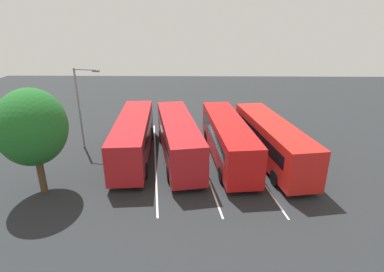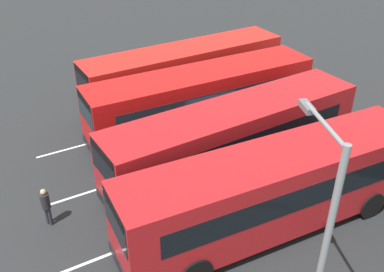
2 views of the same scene
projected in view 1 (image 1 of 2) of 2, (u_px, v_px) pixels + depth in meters
ground_plane at (201, 158)px, 24.40m from camera, size 75.33×75.33×0.00m
bus_far_left at (271, 140)px, 23.36m from camera, size 11.60×4.25×3.16m
bus_center_left at (228, 138)px, 23.72m from camera, size 11.57×3.69×3.16m
bus_center_right at (178, 137)px, 23.93m from camera, size 11.61×4.49×3.16m
bus_far_right at (134, 136)px, 24.15m from camera, size 11.53×3.34×3.16m
pedestrian at (178, 118)px, 31.38m from camera, size 0.45×0.45×1.59m
street_lamp at (81, 103)px, 25.11m from camera, size 0.63×2.23×6.78m
depot_tree at (32, 127)px, 18.13m from camera, size 4.44×4.00×6.72m
lane_stripe_outer_left at (247, 158)px, 24.33m from camera, size 15.89×2.46×0.01m
lane_stripe_inner_left at (201, 158)px, 24.40m from camera, size 15.89×2.46×0.01m
lane_stripe_inner_right at (155, 158)px, 24.46m from camera, size 15.89×2.46×0.01m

